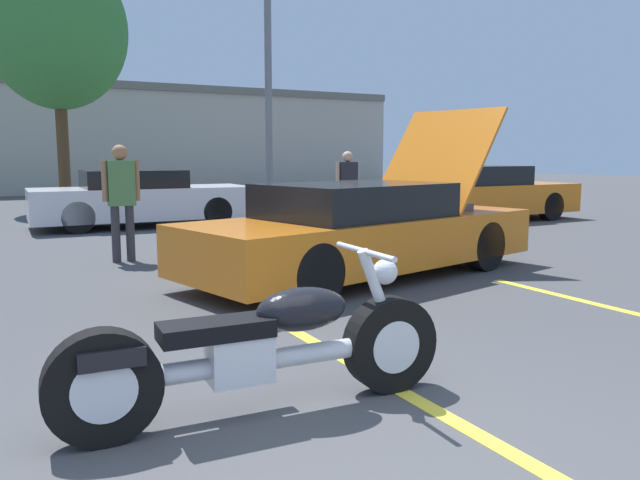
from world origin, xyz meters
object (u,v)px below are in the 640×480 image
at_px(spectator_midground, 347,185).
at_px(motorcycle, 261,350).
at_px(parked_car_right_row, 479,194).
at_px(light_pole, 271,41).
at_px(spectator_near_motorcycle, 121,193).
at_px(tree_background, 57,30).
at_px(show_car_hood_open, 366,230).
at_px(parked_car_mid_right_row, 141,199).

bearing_deg(spectator_midground, motorcycle, -124.04).
bearing_deg(parked_car_right_row, light_pole, 132.00).
bearing_deg(light_pole, spectator_near_motorcycle, -130.41).
height_order(light_pole, spectator_near_motorcycle, light_pole).
xyz_separation_m(motorcycle, spectator_near_motorcycle, (0.34, 5.81, 0.60)).
distance_m(motorcycle, spectator_near_motorcycle, 5.85).
xyz_separation_m(tree_background, show_car_hood_open, (2.17, -12.23, -4.29)).
xyz_separation_m(light_pole, spectator_near_motorcycle, (-4.84, -5.68, -3.36)).
distance_m(light_pole, show_car_hood_open, 9.36).
height_order(light_pole, show_car_hood_open, light_pole).
bearing_deg(parked_car_right_row, show_car_hood_open, -144.10).
relative_size(parked_car_right_row, spectator_midground, 3.02).
distance_m(motorcycle, parked_car_mid_right_row, 10.37).
xyz_separation_m(tree_background, spectator_midground, (4.29, -8.21, -3.94)).
bearing_deg(spectator_near_motorcycle, parked_car_right_row, 12.80).
bearing_deg(motorcycle, light_pole, 68.78).
relative_size(tree_background, spectator_near_motorcycle, 4.25).
bearing_deg(light_pole, tree_background, 138.71).
height_order(light_pole, spectator_midground, light_pole).
xyz_separation_m(motorcycle, spectator_midground, (4.92, 7.28, 0.55)).
relative_size(motorcycle, parked_car_right_row, 0.50).
bearing_deg(light_pole, spectator_midground, -93.49).
distance_m(light_pole, parked_car_mid_right_row, 5.36).
xyz_separation_m(motorcycle, parked_car_right_row, (8.71, 7.72, 0.22)).
bearing_deg(motorcycle, parked_car_right_row, 44.54).
relative_size(light_pole, parked_car_right_row, 1.65).
height_order(motorcycle, spectator_near_motorcycle, spectator_near_motorcycle).
distance_m(light_pole, parked_car_right_row, 6.39).
relative_size(light_pole, spectator_midground, 5.00).
bearing_deg(motorcycle, show_car_hood_open, 52.37).
xyz_separation_m(parked_car_right_row, parked_car_mid_right_row, (-7.14, 2.53, -0.03)).
bearing_deg(parked_car_mid_right_row, spectator_near_motorcycle, -104.37).
bearing_deg(parked_car_right_row, parked_car_mid_right_row, 159.37).
distance_m(show_car_hood_open, parked_car_mid_right_row, 7.10).
xyz_separation_m(show_car_hood_open, parked_car_right_row, (5.91, 4.46, 0.03)).
relative_size(tree_background, parked_car_right_row, 1.47).
bearing_deg(spectator_near_motorcycle, parked_car_mid_right_row, 74.46).
bearing_deg(spectator_midground, spectator_near_motorcycle, -162.28).
height_order(tree_background, parked_car_mid_right_row, tree_background).
height_order(light_pole, parked_car_right_row, light_pole).
bearing_deg(show_car_hood_open, parked_car_mid_right_row, 86.73).
bearing_deg(spectator_midground, show_car_hood_open, -117.80).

